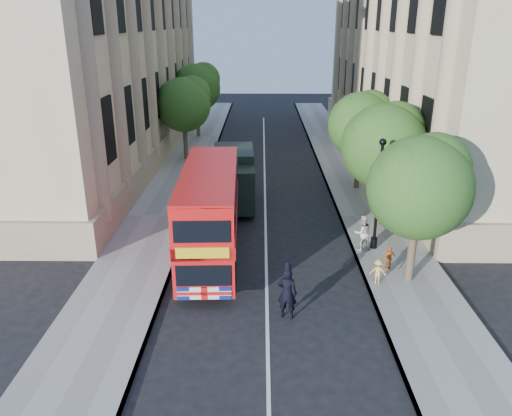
{
  "coord_description": "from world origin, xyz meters",
  "views": [
    {
      "loc": [
        -0.23,
        -15.12,
        9.97
      ],
      "look_at": [
        -0.46,
        5.37,
        2.3
      ],
      "focal_mm": 35.0,
      "sensor_mm": 36.0,
      "label": 1
    }
  ],
  "objects_px": {
    "double_decker_bus": "(210,212)",
    "police_constable": "(287,293)",
    "woman_pedestrian": "(363,233)",
    "lamp_post": "(378,199)",
    "box_van": "(234,180)"
  },
  "relations": [
    {
      "from": "woman_pedestrian",
      "to": "lamp_post",
      "type": "bearing_deg",
      "value": -174.97
    },
    {
      "from": "box_van",
      "to": "lamp_post",
      "type": "bearing_deg",
      "value": -43.96
    },
    {
      "from": "lamp_post",
      "to": "woman_pedestrian",
      "type": "distance_m",
      "value": 1.68
    },
    {
      "from": "double_decker_bus",
      "to": "box_van",
      "type": "bearing_deg",
      "value": 82.49
    },
    {
      "from": "box_van",
      "to": "woman_pedestrian",
      "type": "xyz_separation_m",
      "value": [
        6.19,
        -6.14,
        -0.59
      ]
    },
    {
      "from": "police_constable",
      "to": "double_decker_bus",
      "type": "bearing_deg",
      "value": -43.45
    },
    {
      "from": "woman_pedestrian",
      "to": "police_constable",
      "type": "bearing_deg",
      "value": 43.68
    },
    {
      "from": "woman_pedestrian",
      "to": "double_decker_bus",
      "type": "bearing_deg",
      "value": -6.36
    },
    {
      "from": "box_van",
      "to": "woman_pedestrian",
      "type": "bearing_deg",
      "value": -47.48
    },
    {
      "from": "double_decker_bus",
      "to": "police_constable",
      "type": "height_order",
      "value": "double_decker_bus"
    },
    {
      "from": "double_decker_bus",
      "to": "woman_pedestrian",
      "type": "bearing_deg",
      "value": 3.92
    },
    {
      "from": "lamp_post",
      "to": "double_decker_bus",
      "type": "bearing_deg",
      "value": -173.11
    },
    {
      "from": "box_van",
      "to": "woman_pedestrian",
      "type": "relative_size",
      "value": 3.38
    },
    {
      "from": "police_constable",
      "to": "woman_pedestrian",
      "type": "height_order",
      "value": "police_constable"
    },
    {
      "from": "lamp_post",
      "to": "woman_pedestrian",
      "type": "height_order",
      "value": "lamp_post"
    }
  ]
}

